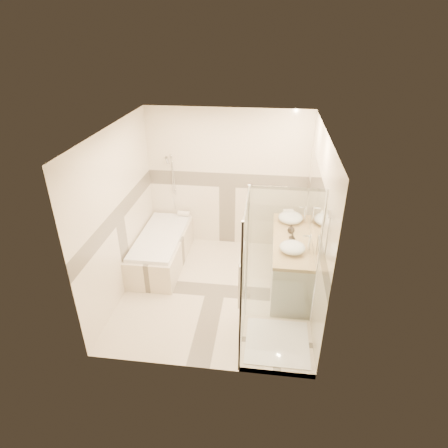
# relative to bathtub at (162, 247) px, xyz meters

# --- Properties ---
(room) EXTENTS (2.82, 3.02, 2.52)m
(room) POSITION_rel_bathtub_xyz_m (1.08, -0.64, 0.95)
(room) COLOR beige
(room) RESTS_ON ground
(bathtub) EXTENTS (0.75, 1.70, 0.56)m
(bathtub) POSITION_rel_bathtub_xyz_m (0.00, 0.00, 0.00)
(bathtub) COLOR beige
(bathtub) RESTS_ON ground
(vanity) EXTENTS (0.58, 1.62, 0.85)m
(vanity) POSITION_rel_bathtub_xyz_m (2.15, -0.35, 0.12)
(vanity) COLOR silver
(vanity) RESTS_ON ground
(shower_enclosure) EXTENTS (0.96, 0.93, 2.04)m
(shower_enclosure) POSITION_rel_bathtub_xyz_m (1.86, -1.62, 0.20)
(shower_enclosure) COLOR beige
(shower_enclosure) RESTS_ON ground
(vessel_sink_near) EXTENTS (0.39, 0.39, 0.16)m
(vessel_sink_near) POSITION_rel_bathtub_xyz_m (2.13, 0.18, 0.62)
(vessel_sink_near) COLOR white
(vessel_sink_near) RESTS_ON vanity
(vessel_sink_far) EXTENTS (0.36, 0.36, 0.14)m
(vessel_sink_far) POSITION_rel_bathtub_xyz_m (2.13, -0.73, 0.62)
(vessel_sink_far) COLOR white
(vessel_sink_far) RESTS_ON vanity
(faucet_near) EXTENTS (0.12, 0.03, 0.29)m
(faucet_near) POSITION_rel_bathtub_xyz_m (2.35, 0.18, 0.71)
(faucet_near) COLOR silver
(faucet_near) RESTS_ON vanity
(faucet_far) EXTENTS (0.12, 0.03, 0.29)m
(faucet_far) POSITION_rel_bathtub_xyz_m (2.35, -0.73, 0.71)
(faucet_far) COLOR silver
(faucet_far) RESTS_ON vanity
(amenity_bottle_a) EXTENTS (0.09, 0.09, 0.17)m
(amenity_bottle_a) POSITION_rel_bathtub_xyz_m (2.13, -0.52, 0.63)
(amenity_bottle_a) COLOR black
(amenity_bottle_a) RESTS_ON vanity
(amenity_bottle_b) EXTENTS (0.15, 0.15, 0.14)m
(amenity_bottle_b) POSITION_rel_bathtub_xyz_m (2.13, -0.19, 0.61)
(amenity_bottle_b) COLOR black
(amenity_bottle_b) RESTS_ON vanity
(folded_towels) EXTENTS (0.24, 0.32, 0.09)m
(folded_towels) POSITION_rel_bathtub_xyz_m (2.13, 0.32, 0.59)
(folded_towels) COLOR white
(folded_towels) RESTS_ON vanity
(rolled_towel) EXTENTS (0.22, 0.10, 0.10)m
(rolled_towel) POSITION_rel_bathtub_xyz_m (0.24, 0.73, 0.30)
(rolled_towel) COLOR white
(rolled_towel) RESTS_ON bathtub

